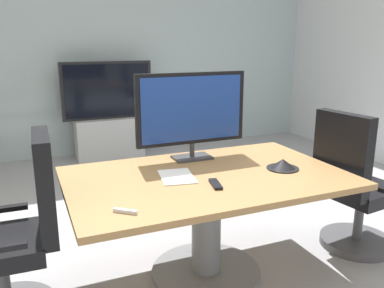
{
  "coord_description": "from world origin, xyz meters",
  "views": [
    {
      "loc": [
        -1.19,
        -2.46,
        1.59
      ],
      "look_at": [
        -0.11,
        0.07,
        0.88
      ],
      "focal_mm": 37.82,
      "sensor_mm": 36.0,
      "label": 1
    }
  ],
  "objects_px": {
    "office_chair_left": "(18,245)",
    "conference_phone": "(283,164)",
    "tv_monitor": "(192,111)",
    "wall_display_unit": "(109,126)",
    "remote_control": "(216,184)",
    "office_chair_right": "(353,193)",
    "conference_table": "(207,202)"
  },
  "relations": [
    {
      "from": "conference_phone",
      "to": "remote_control",
      "type": "xyz_separation_m",
      "value": [
        -0.57,
        -0.11,
        -0.02
      ]
    },
    {
      "from": "office_chair_left",
      "to": "office_chair_right",
      "type": "relative_size",
      "value": 1.0
    },
    {
      "from": "office_chair_left",
      "to": "wall_display_unit",
      "type": "distance_m",
      "value": 3.31
    },
    {
      "from": "conference_phone",
      "to": "remote_control",
      "type": "relative_size",
      "value": 1.29
    },
    {
      "from": "office_chair_left",
      "to": "conference_phone",
      "type": "distance_m",
      "value": 1.74
    },
    {
      "from": "wall_display_unit",
      "to": "conference_phone",
      "type": "height_order",
      "value": "wall_display_unit"
    },
    {
      "from": "wall_display_unit",
      "to": "remote_control",
      "type": "bearing_deg",
      "value": -90.39
    },
    {
      "from": "tv_monitor",
      "to": "wall_display_unit",
      "type": "height_order",
      "value": "tv_monitor"
    },
    {
      "from": "tv_monitor",
      "to": "wall_display_unit",
      "type": "bearing_deg",
      "value": 91.48
    },
    {
      "from": "office_chair_left",
      "to": "tv_monitor",
      "type": "xyz_separation_m",
      "value": [
        1.23,
        0.37,
        0.63
      ]
    },
    {
      "from": "office_chair_left",
      "to": "office_chair_right",
      "type": "height_order",
      "value": "same"
    },
    {
      "from": "conference_table",
      "to": "remote_control",
      "type": "distance_m",
      "value": 0.29
    },
    {
      "from": "conference_table",
      "to": "conference_phone",
      "type": "height_order",
      "value": "conference_phone"
    },
    {
      "from": "conference_table",
      "to": "office_chair_left",
      "type": "bearing_deg",
      "value": 178.78
    },
    {
      "from": "tv_monitor",
      "to": "remote_control",
      "type": "height_order",
      "value": "tv_monitor"
    },
    {
      "from": "office_chair_left",
      "to": "conference_table",
      "type": "bearing_deg",
      "value": 90.47
    },
    {
      "from": "office_chair_right",
      "to": "conference_phone",
      "type": "height_order",
      "value": "office_chair_right"
    },
    {
      "from": "tv_monitor",
      "to": "remote_control",
      "type": "xyz_separation_m",
      "value": [
        -0.09,
        -0.6,
        -0.35
      ]
    },
    {
      "from": "office_chair_left",
      "to": "office_chair_right",
      "type": "bearing_deg",
      "value": 88.23
    },
    {
      "from": "office_chair_left",
      "to": "conference_phone",
      "type": "xyz_separation_m",
      "value": [
        1.71,
        -0.11,
        0.3
      ]
    },
    {
      "from": "office_chair_right",
      "to": "tv_monitor",
      "type": "height_order",
      "value": "tv_monitor"
    },
    {
      "from": "conference_table",
      "to": "wall_display_unit",
      "type": "relative_size",
      "value": 1.38
    },
    {
      "from": "office_chair_right",
      "to": "remote_control",
      "type": "height_order",
      "value": "office_chair_right"
    },
    {
      "from": "office_chair_left",
      "to": "remote_control",
      "type": "distance_m",
      "value": 1.19
    },
    {
      "from": "office_chair_right",
      "to": "wall_display_unit",
      "type": "relative_size",
      "value": 0.83
    },
    {
      "from": "conference_table",
      "to": "office_chair_right",
      "type": "bearing_deg",
      "value": -5.7
    },
    {
      "from": "conference_table",
      "to": "remote_control",
      "type": "bearing_deg",
      "value": -99.91
    },
    {
      "from": "wall_display_unit",
      "to": "conference_phone",
      "type": "bearing_deg",
      "value": -80.32
    },
    {
      "from": "conference_table",
      "to": "tv_monitor",
      "type": "relative_size",
      "value": 2.15
    },
    {
      "from": "conference_phone",
      "to": "wall_display_unit",
      "type": "bearing_deg",
      "value": 99.68
    },
    {
      "from": "wall_display_unit",
      "to": "conference_table",
      "type": "bearing_deg",
      "value": -89.78
    },
    {
      "from": "conference_table",
      "to": "tv_monitor",
      "type": "xyz_separation_m",
      "value": [
        0.06,
        0.4,
        0.55
      ]
    }
  ]
}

